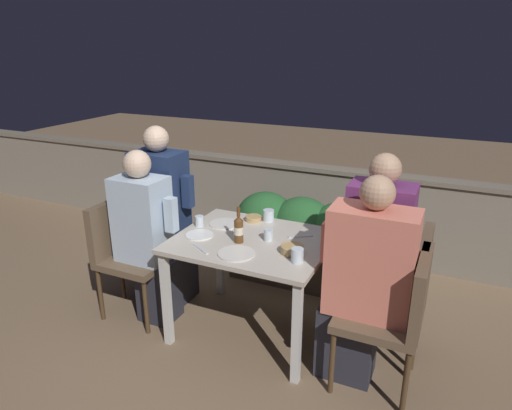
{
  "coord_description": "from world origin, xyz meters",
  "views": [
    {
      "loc": [
        1.18,
        -2.5,
        1.94
      ],
      "look_at": [
        0.0,
        0.06,
        0.93
      ],
      "focal_mm": 32.0,
      "sensor_mm": 36.0,
      "label": 1
    }
  ],
  "objects_px": {
    "chair_right_near": "(397,308)",
    "person_coral_top": "(363,283)",
    "person_blue_shirt": "(147,237)",
    "chair_left_near": "(126,246)",
    "chair_left_far": "(146,230)",
    "person_purple_stripe": "(372,255)",
    "beer_bottle": "(239,229)",
    "chair_right_far": "(402,282)",
    "person_navy_jumper": "(165,215)"
  },
  "relations": [
    {
      "from": "chair_left_far",
      "to": "person_coral_top",
      "type": "height_order",
      "value": "person_coral_top"
    },
    {
      "from": "chair_left_far",
      "to": "chair_right_near",
      "type": "relative_size",
      "value": 1.0
    },
    {
      "from": "person_blue_shirt",
      "to": "chair_right_near",
      "type": "relative_size",
      "value": 1.46
    },
    {
      "from": "person_coral_top",
      "to": "beer_bottle",
      "type": "relative_size",
      "value": 5.31
    },
    {
      "from": "chair_right_near",
      "to": "beer_bottle",
      "type": "relative_size",
      "value": 3.57
    },
    {
      "from": "chair_left_far",
      "to": "person_coral_top",
      "type": "xyz_separation_m",
      "value": [
        1.79,
        -0.33,
        0.11
      ]
    },
    {
      "from": "chair_left_far",
      "to": "chair_right_near",
      "type": "xyz_separation_m",
      "value": [
        1.99,
        -0.33,
        0.0
      ]
    },
    {
      "from": "beer_bottle",
      "to": "chair_right_near",
      "type": "bearing_deg",
      "value": -4.49
    },
    {
      "from": "chair_left_far",
      "to": "person_coral_top",
      "type": "distance_m",
      "value": 1.82
    },
    {
      "from": "chair_left_far",
      "to": "chair_right_near",
      "type": "height_order",
      "value": "same"
    },
    {
      "from": "person_navy_jumper",
      "to": "person_purple_stripe",
      "type": "distance_m",
      "value": 1.57
    },
    {
      "from": "chair_left_near",
      "to": "chair_left_far",
      "type": "bearing_deg",
      "value": 100.45
    },
    {
      "from": "person_blue_shirt",
      "to": "chair_left_far",
      "type": "bearing_deg",
      "value": 130.46
    },
    {
      "from": "chair_left_near",
      "to": "beer_bottle",
      "type": "height_order",
      "value": "beer_bottle"
    },
    {
      "from": "person_blue_shirt",
      "to": "person_coral_top",
      "type": "xyz_separation_m",
      "value": [
        1.53,
        -0.03,
        0.0
      ]
    },
    {
      "from": "person_purple_stripe",
      "to": "beer_bottle",
      "type": "bearing_deg",
      "value": -163.37
    },
    {
      "from": "person_navy_jumper",
      "to": "chair_right_far",
      "type": "height_order",
      "value": "person_navy_jumper"
    },
    {
      "from": "person_purple_stripe",
      "to": "beer_bottle",
      "type": "relative_size",
      "value": 5.5
    },
    {
      "from": "chair_left_near",
      "to": "person_blue_shirt",
      "type": "height_order",
      "value": "person_blue_shirt"
    },
    {
      "from": "person_purple_stripe",
      "to": "chair_left_far",
      "type": "bearing_deg",
      "value": 179.9
    },
    {
      "from": "person_blue_shirt",
      "to": "person_navy_jumper",
      "type": "bearing_deg",
      "value": 101.06
    },
    {
      "from": "chair_left_near",
      "to": "chair_right_far",
      "type": "relative_size",
      "value": 1.0
    },
    {
      "from": "person_coral_top",
      "to": "person_blue_shirt",
      "type": "bearing_deg",
      "value": 178.96
    },
    {
      "from": "person_blue_shirt",
      "to": "chair_left_far",
      "type": "relative_size",
      "value": 1.46
    },
    {
      "from": "chair_right_far",
      "to": "person_purple_stripe",
      "type": "relative_size",
      "value": 0.65
    },
    {
      "from": "person_blue_shirt",
      "to": "person_purple_stripe",
      "type": "relative_size",
      "value": 0.95
    },
    {
      "from": "person_purple_stripe",
      "to": "chair_right_far",
      "type": "bearing_deg",
      "value": -0.0
    },
    {
      "from": "chair_right_near",
      "to": "person_coral_top",
      "type": "height_order",
      "value": "person_coral_top"
    },
    {
      "from": "beer_bottle",
      "to": "chair_right_far",
      "type": "bearing_deg",
      "value": 13.51
    },
    {
      "from": "chair_left_near",
      "to": "beer_bottle",
      "type": "bearing_deg",
      "value": 3.4
    },
    {
      "from": "person_purple_stripe",
      "to": "beer_bottle",
      "type": "height_order",
      "value": "person_purple_stripe"
    },
    {
      "from": "chair_left_far",
      "to": "person_purple_stripe",
      "type": "xyz_separation_m",
      "value": [
        1.77,
        -0.0,
        0.14
      ]
    },
    {
      "from": "chair_right_near",
      "to": "beer_bottle",
      "type": "distance_m",
      "value": 1.07
    },
    {
      "from": "chair_left_near",
      "to": "chair_right_near",
      "type": "xyz_separation_m",
      "value": [
        1.93,
        -0.03,
        0.0
      ]
    },
    {
      "from": "person_navy_jumper",
      "to": "person_purple_stripe",
      "type": "bearing_deg",
      "value": -0.12
    },
    {
      "from": "person_navy_jumper",
      "to": "chair_right_far",
      "type": "relative_size",
      "value": 1.59
    },
    {
      "from": "chair_right_far",
      "to": "person_purple_stripe",
      "type": "distance_m",
      "value": 0.25
    },
    {
      "from": "person_blue_shirt",
      "to": "chair_right_near",
      "type": "xyz_separation_m",
      "value": [
        1.73,
        -0.03,
        -0.11
      ]
    },
    {
      "from": "chair_right_near",
      "to": "person_purple_stripe",
      "type": "xyz_separation_m",
      "value": [
        -0.22,
        0.33,
        0.14
      ]
    },
    {
      "from": "chair_left_far",
      "to": "chair_right_far",
      "type": "height_order",
      "value": "same"
    },
    {
      "from": "person_blue_shirt",
      "to": "beer_bottle",
      "type": "distance_m",
      "value": 0.72
    },
    {
      "from": "person_navy_jumper",
      "to": "person_coral_top",
      "type": "xyz_separation_m",
      "value": [
        1.59,
        -0.33,
        -0.05
      ]
    },
    {
      "from": "chair_right_near",
      "to": "person_purple_stripe",
      "type": "distance_m",
      "value": 0.42
    },
    {
      "from": "chair_left_near",
      "to": "chair_right_far",
      "type": "height_order",
      "value": "same"
    },
    {
      "from": "chair_right_near",
      "to": "beer_bottle",
      "type": "xyz_separation_m",
      "value": [
        -1.03,
        0.08,
        0.27
      ]
    },
    {
      "from": "chair_left_near",
      "to": "person_blue_shirt",
      "type": "xyz_separation_m",
      "value": [
        0.2,
        -0.0,
        0.11
      ]
    },
    {
      "from": "chair_right_far",
      "to": "beer_bottle",
      "type": "relative_size",
      "value": 3.57
    },
    {
      "from": "person_blue_shirt",
      "to": "person_navy_jumper",
      "type": "distance_m",
      "value": 0.31
    },
    {
      "from": "chair_left_far",
      "to": "chair_right_far",
      "type": "relative_size",
      "value": 1.0
    },
    {
      "from": "chair_left_far",
      "to": "person_navy_jumper",
      "type": "xyz_separation_m",
      "value": [
        0.2,
        0.0,
        0.17
      ]
    }
  ]
}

